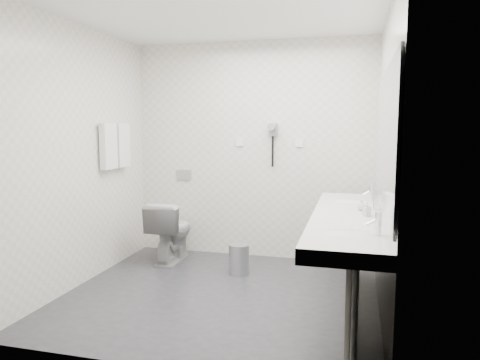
# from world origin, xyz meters

# --- Properties ---
(floor) EXTENTS (2.80, 2.80, 0.00)m
(floor) POSITION_xyz_m (0.00, 0.00, 0.00)
(floor) COLOR #2F2E34
(floor) RESTS_ON ground
(ceiling) EXTENTS (2.80, 2.80, 0.00)m
(ceiling) POSITION_xyz_m (0.00, 0.00, 2.50)
(ceiling) COLOR white
(ceiling) RESTS_ON wall_back
(wall_back) EXTENTS (2.80, 0.00, 2.80)m
(wall_back) POSITION_xyz_m (0.00, 1.30, 1.25)
(wall_back) COLOR white
(wall_back) RESTS_ON floor
(wall_front) EXTENTS (2.80, 0.00, 2.80)m
(wall_front) POSITION_xyz_m (0.00, -1.30, 1.25)
(wall_front) COLOR white
(wall_front) RESTS_ON floor
(wall_left) EXTENTS (0.00, 2.60, 2.60)m
(wall_left) POSITION_xyz_m (-1.40, 0.00, 1.25)
(wall_left) COLOR white
(wall_left) RESTS_ON floor
(wall_right) EXTENTS (0.00, 2.60, 2.60)m
(wall_right) POSITION_xyz_m (1.40, 0.00, 1.25)
(wall_right) COLOR white
(wall_right) RESTS_ON floor
(vanity_counter) EXTENTS (0.55, 2.20, 0.10)m
(vanity_counter) POSITION_xyz_m (1.12, -0.20, 0.80)
(vanity_counter) COLOR white
(vanity_counter) RESTS_ON floor
(vanity_panel) EXTENTS (0.03, 2.15, 0.75)m
(vanity_panel) POSITION_xyz_m (1.15, -0.20, 0.38)
(vanity_panel) COLOR #9B9992
(vanity_panel) RESTS_ON floor
(vanity_post_near) EXTENTS (0.06, 0.06, 0.75)m
(vanity_post_near) POSITION_xyz_m (1.18, -1.24, 0.38)
(vanity_post_near) COLOR silver
(vanity_post_near) RESTS_ON floor
(vanity_post_far) EXTENTS (0.06, 0.06, 0.75)m
(vanity_post_far) POSITION_xyz_m (1.18, 0.84, 0.38)
(vanity_post_far) COLOR silver
(vanity_post_far) RESTS_ON floor
(mirror) EXTENTS (0.02, 2.20, 1.05)m
(mirror) POSITION_xyz_m (1.39, -0.20, 1.45)
(mirror) COLOR #B2BCC6
(mirror) RESTS_ON wall_right
(basin_near) EXTENTS (0.40, 0.31, 0.05)m
(basin_near) POSITION_xyz_m (1.12, -0.85, 0.83)
(basin_near) COLOR white
(basin_near) RESTS_ON vanity_counter
(basin_far) EXTENTS (0.40, 0.31, 0.05)m
(basin_far) POSITION_xyz_m (1.12, 0.45, 0.83)
(basin_far) COLOR white
(basin_far) RESTS_ON vanity_counter
(faucet_near) EXTENTS (0.04, 0.04, 0.15)m
(faucet_near) POSITION_xyz_m (1.32, -0.85, 0.92)
(faucet_near) COLOR silver
(faucet_near) RESTS_ON vanity_counter
(faucet_far) EXTENTS (0.04, 0.04, 0.15)m
(faucet_far) POSITION_xyz_m (1.32, 0.45, 0.92)
(faucet_far) COLOR silver
(faucet_far) RESTS_ON vanity_counter
(soap_bottle_a) EXTENTS (0.07, 0.07, 0.11)m
(soap_bottle_a) POSITION_xyz_m (1.27, -0.24, 0.90)
(soap_bottle_a) COLOR beige
(soap_bottle_a) RESTS_ON vanity_counter
(soap_bottle_b) EXTENTS (0.10, 0.10, 0.09)m
(soap_bottle_b) POSITION_xyz_m (1.23, -0.02, 0.89)
(soap_bottle_b) COLOR beige
(soap_bottle_b) RESTS_ON vanity_counter
(glass_left) EXTENTS (0.08, 0.08, 0.12)m
(glass_left) POSITION_xyz_m (1.35, 0.04, 0.91)
(glass_left) COLOR silver
(glass_left) RESTS_ON vanity_counter
(toilet) EXTENTS (0.39, 0.69, 0.70)m
(toilet) POSITION_xyz_m (-0.85, 0.86, 0.35)
(toilet) COLOR white
(toilet) RESTS_ON floor
(flush_plate) EXTENTS (0.18, 0.02, 0.12)m
(flush_plate) POSITION_xyz_m (-0.85, 1.29, 0.95)
(flush_plate) COLOR #B2B5BA
(flush_plate) RESTS_ON wall_back
(pedal_bin) EXTENTS (0.25, 0.25, 0.30)m
(pedal_bin) POSITION_xyz_m (0.02, 0.61, 0.15)
(pedal_bin) COLOR #B2B5BA
(pedal_bin) RESTS_ON floor
(bin_lid) EXTENTS (0.22, 0.22, 0.02)m
(bin_lid) POSITION_xyz_m (0.02, 0.61, 0.31)
(bin_lid) COLOR #B2B5BA
(bin_lid) RESTS_ON pedal_bin
(towel_rail) EXTENTS (0.02, 0.62, 0.02)m
(towel_rail) POSITION_xyz_m (-1.35, 0.55, 1.55)
(towel_rail) COLOR silver
(towel_rail) RESTS_ON wall_left
(towel_near) EXTENTS (0.07, 0.24, 0.48)m
(towel_near) POSITION_xyz_m (-1.34, 0.41, 1.33)
(towel_near) COLOR white
(towel_near) RESTS_ON towel_rail
(towel_far) EXTENTS (0.07, 0.24, 0.48)m
(towel_far) POSITION_xyz_m (-1.34, 0.69, 1.33)
(towel_far) COLOR white
(towel_far) RESTS_ON towel_rail
(dryer_cradle) EXTENTS (0.10, 0.04, 0.14)m
(dryer_cradle) POSITION_xyz_m (0.25, 1.27, 1.50)
(dryer_cradle) COLOR gray
(dryer_cradle) RESTS_ON wall_back
(dryer_barrel) EXTENTS (0.08, 0.14, 0.08)m
(dryer_barrel) POSITION_xyz_m (0.25, 1.20, 1.53)
(dryer_barrel) COLOR gray
(dryer_barrel) RESTS_ON dryer_cradle
(dryer_cord) EXTENTS (0.02, 0.02, 0.35)m
(dryer_cord) POSITION_xyz_m (0.25, 1.26, 1.25)
(dryer_cord) COLOR black
(dryer_cord) RESTS_ON dryer_cradle
(switch_plate_a) EXTENTS (0.09, 0.02, 0.09)m
(switch_plate_a) POSITION_xyz_m (-0.15, 1.29, 1.35)
(switch_plate_a) COLOR white
(switch_plate_a) RESTS_ON wall_back
(switch_plate_b) EXTENTS (0.09, 0.02, 0.09)m
(switch_plate_b) POSITION_xyz_m (0.55, 1.29, 1.35)
(switch_plate_b) COLOR white
(switch_plate_b) RESTS_ON wall_back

